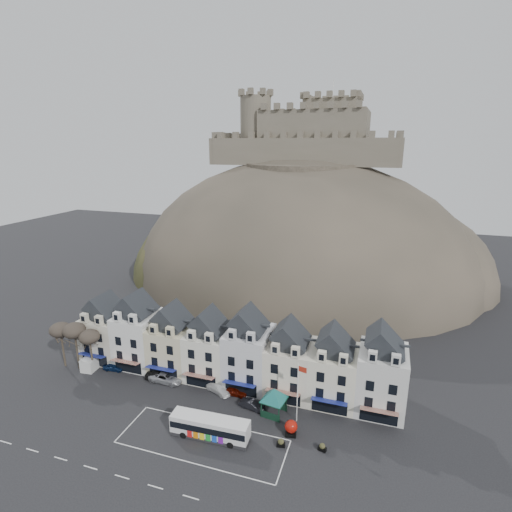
% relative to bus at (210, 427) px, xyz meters
% --- Properties ---
extents(ground, '(300.00, 300.00, 0.00)m').
position_rel_bus_xyz_m(ground, '(-2.63, -2.30, -1.66)').
color(ground, black).
rests_on(ground, ground).
extents(coach_bay_markings, '(22.00, 7.50, 0.01)m').
position_rel_bus_xyz_m(coach_bay_markings, '(-0.63, -1.05, -1.66)').
color(coach_bay_markings, silver).
rests_on(coach_bay_markings, ground).
extents(townhouse_terrace, '(54.40, 9.35, 11.80)m').
position_rel_bus_xyz_m(townhouse_terrace, '(-2.49, 13.67, 3.64)').
color(townhouse_terrace, beige).
rests_on(townhouse_terrace, ground).
extents(castle_hill, '(100.00, 76.00, 68.00)m').
position_rel_bus_xyz_m(castle_hill, '(-1.38, 66.65, -1.55)').
color(castle_hill, '#39352C').
rests_on(castle_hill, ground).
extents(castle, '(50.20, 22.20, 22.00)m').
position_rel_bus_xyz_m(castle, '(-2.12, 73.63, 38.53)').
color(castle, '#615A4A').
rests_on(castle, ground).
extents(tree_left_far, '(3.61, 3.61, 8.24)m').
position_rel_bus_xyz_m(tree_left_far, '(-31.63, 8.20, 5.24)').
color(tree_left_far, '#352C22').
rests_on(tree_left_far, ground).
extents(tree_left_mid, '(3.78, 3.78, 8.64)m').
position_rel_bus_xyz_m(tree_left_mid, '(-28.63, 8.20, 5.58)').
color(tree_left_mid, '#352C22').
rests_on(tree_left_mid, ground).
extents(tree_left_near, '(3.43, 3.43, 7.84)m').
position_rel_bus_xyz_m(tree_left_near, '(-25.63, 8.20, 4.89)').
color(tree_left_near, '#352C22').
rests_on(tree_left_near, ground).
extents(bus, '(10.75, 2.93, 3.01)m').
position_rel_bus_xyz_m(bus, '(0.00, 0.00, 0.00)').
color(bus, '#262628').
rests_on(bus, ground).
extents(bus_shelter, '(6.55, 6.55, 4.20)m').
position_rel_bus_xyz_m(bus_shelter, '(6.77, 7.20, 1.60)').
color(bus_shelter, black).
rests_on(bus_shelter, ground).
extents(red_buoy, '(1.73, 1.73, 2.14)m').
position_rel_bus_xyz_m(red_buoy, '(10.09, 3.85, -0.57)').
color(red_buoy, black).
rests_on(red_buoy, ground).
extents(flagpole, '(1.29, 0.38, 9.11)m').
position_rel_bus_xyz_m(flagpole, '(10.33, 6.71, 3.54)').
color(flagpole, silver).
rests_on(flagpole, ground).
extents(white_van, '(2.60, 5.15, 2.27)m').
position_rel_bus_xyz_m(white_van, '(-26.69, 9.70, -0.52)').
color(white_van, silver).
rests_on(white_van, ground).
extents(planter_west, '(1.19, 0.78, 1.11)m').
position_rel_bus_xyz_m(planter_west, '(9.37, 1.31, -1.13)').
color(planter_west, black).
rests_on(planter_west, ground).
extents(planter_east, '(1.16, 0.79, 1.06)m').
position_rel_bus_xyz_m(planter_east, '(14.57, 2.24, -1.15)').
color(planter_east, black).
rests_on(planter_east, ground).
extents(car_navy, '(3.75, 1.86, 1.23)m').
position_rel_bus_xyz_m(car_navy, '(-22.63, 9.70, -1.05)').
color(car_navy, '#0D1F43').
rests_on(car_navy, ground).
extents(car_black, '(5.06, 2.64, 1.59)m').
position_rel_bus_xyz_m(car_black, '(-13.43, 9.70, -0.87)').
color(car_black, black).
rests_on(car_black, ground).
extents(car_silver, '(5.62, 2.67, 1.58)m').
position_rel_bus_xyz_m(car_silver, '(-12.23, 9.52, -0.87)').
color(car_silver, '#A4A5AB').
rests_on(car_silver, ground).
extents(car_white, '(5.30, 3.72, 1.43)m').
position_rel_bus_xyz_m(car_white, '(-3.03, 9.70, -0.95)').
color(car_white, white).
rests_on(car_white, ground).
extents(car_maroon, '(3.91, 1.63, 1.32)m').
position_rel_bus_xyz_m(car_maroon, '(-0.19, 9.70, -1.00)').
color(car_maroon, '#4D0D04').
rests_on(car_maroon, ground).
extents(car_charcoal, '(4.06, 2.04, 1.28)m').
position_rel_bus_xyz_m(car_charcoal, '(3.37, 7.38, -1.02)').
color(car_charcoal, black).
rests_on(car_charcoal, ground).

